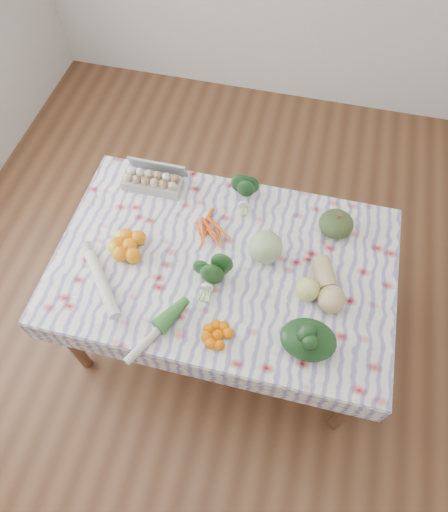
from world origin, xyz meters
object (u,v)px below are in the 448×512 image
at_px(butternut_squash, 328,284).
at_px(kabocha_squash, 336,224).
at_px(cabbage, 265,247).
at_px(grapefruit, 308,289).
at_px(dining_table, 224,271).
at_px(egg_carton, 152,182).

bearing_deg(butternut_squash, kabocha_squash, 69.34).
bearing_deg(kabocha_squash, cabbage, -143.17).
xyz_separation_m(kabocha_squash, butternut_squash, (0.00, -0.36, 0.01)).
xyz_separation_m(cabbage, grapefruit, (0.23, -0.16, -0.03)).
height_order(dining_table, cabbage, cabbage).
distance_m(egg_carton, kabocha_squash, 0.99).
bearing_deg(kabocha_squash, butternut_squash, -89.92).
height_order(dining_table, butternut_squash, butternut_squash).
bearing_deg(cabbage, kabocha_squash, 36.83).
height_order(egg_carton, kabocha_squash, kabocha_squash).
relative_size(egg_carton, grapefruit, 2.87).
bearing_deg(cabbage, butternut_squash, -20.70).
bearing_deg(egg_carton, kabocha_squash, -3.09).
xyz_separation_m(dining_table, butternut_squash, (0.50, -0.04, 0.15)).
relative_size(egg_carton, butternut_squash, 1.18).
height_order(butternut_squash, grapefruit, butternut_squash).
xyz_separation_m(egg_carton, cabbage, (0.67, -0.29, 0.04)).
xyz_separation_m(kabocha_squash, cabbage, (-0.32, -0.24, 0.02)).
xyz_separation_m(butternut_squash, grapefruit, (-0.09, -0.04, -0.01)).
bearing_deg(butternut_squash, cabbage, 138.56).
bearing_deg(egg_carton, butternut_squash, -22.58).
xyz_separation_m(dining_table, egg_carton, (-0.48, 0.37, 0.13)).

